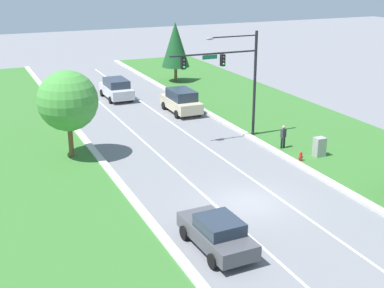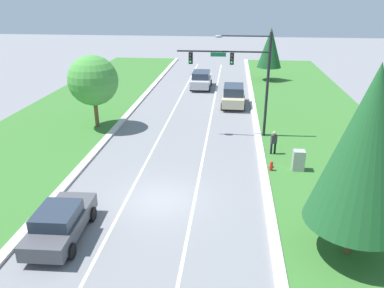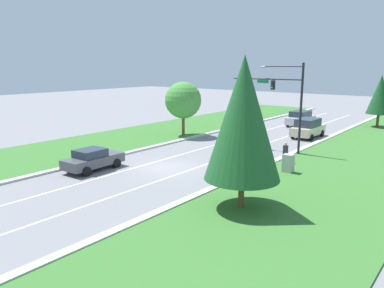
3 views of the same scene
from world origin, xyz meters
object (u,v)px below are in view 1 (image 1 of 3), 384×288
at_px(conifer_near_right_tree, 175,45).
at_px(utility_cabinet, 319,147).
at_px(pedestrian, 283,136).
at_px(oak_near_left_tree, 68,101).
at_px(silver_suv, 116,89).
at_px(traffic_signal_mast, 232,70).
at_px(graphite_sedan, 217,233).
at_px(fire_hydrant, 301,157).
at_px(champagne_suv, 181,101).

bearing_deg(conifer_near_right_tree, utility_cabinet, -90.48).
xyz_separation_m(pedestrian, oak_near_left_tree, (-13.68, 4.14, 2.91)).
bearing_deg(utility_cabinet, conifer_near_right_tree, 89.52).
distance_m(silver_suv, utility_cabinet, 22.30).
relative_size(utility_cabinet, oak_near_left_tree, 0.23).
bearing_deg(conifer_near_right_tree, oak_near_left_tree, -128.47).
bearing_deg(conifer_near_right_tree, silver_suv, -149.46).
bearing_deg(oak_near_left_tree, traffic_signal_mast, -3.41).
distance_m(utility_cabinet, oak_near_left_tree, 16.62).
distance_m(graphite_sedan, oak_near_left_tree, 15.24).
bearing_deg(silver_suv, oak_near_left_tree, -116.76).
distance_m(silver_suv, oak_near_left_tree, 16.40).
bearing_deg(fire_hydrant, champagne_suv, 99.61).
bearing_deg(fire_hydrant, conifer_near_right_tree, 85.92).
xyz_separation_m(pedestrian, fire_hydrant, (-0.34, -2.61, -0.59)).
height_order(champagne_suv, utility_cabinet, champagne_suv).
xyz_separation_m(utility_cabinet, pedestrian, (-1.29, 2.35, 0.26)).
bearing_deg(utility_cabinet, fire_hydrant, -170.88).
height_order(champagne_suv, pedestrian, champagne_suv).
distance_m(silver_suv, conifer_near_right_tree, 9.70).
bearing_deg(champagne_suv, utility_cabinet, -73.35).
distance_m(graphite_sedan, pedestrian, 14.56).
bearing_deg(oak_near_left_tree, champagne_suv, 34.19).
height_order(graphite_sedan, oak_near_left_tree, oak_near_left_tree).
bearing_deg(silver_suv, champagne_suv, -62.29).
height_order(traffic_signal_mast, utility_cabinet, traffic_signal_mast).
distance_m(silver_suv, pedestrian, 19.65).
relative_size(fire_hydrant, oak_near_left_tree, 0.12).
height_order(traffic_signal_mast, conifer_near_right_tree, traffic_signal_mast).
bearing_deg(oak_near_left_tree, graphite_sedan, -76.57).
bearing_deg(champagne_suv, traffic_signal_mast, -86.04).
distance_m(fire_hydrant, conifer_near_right_tree, 26.19).
xyz_separation_m(silver_suv, utility_cabinet, (7.72, -20.92, -0.31)).
bearing_deg(oak_near_left_tree, fire_hydrant, -26.84).
height_order(champagne_suv, conifer_near_right_tree, conifer_near_right_tree).
bearing_deg(oak_near_left_tree, silver_suv, 63.33).
relative_size(graphite_sedan, conifer_near_right_tree, 0.72).
bearing_deg(champagne_suv, fire_hydrant, -79.88).
relative_size(fire_hydrant, conifer_near_right_tree, 0.11).
height_order(graphite_sedan, silver_suv, silver_suv).
xyz_separation_m(utility_cabinet, conifer_near_right_tree, (0.22, 25.60, 3.34)).
xyz_separation_m(champagne_suv, graphite_sedan, (-7.47, -21.96, -0.22)).
height_order(traffic_signal_mast, pedestrian, traffic_signal_mast).
height_order(conifer_near_right_tree, oak_near_left_tree, conifer_near_right_tree).
bearing_deg(pedestrian, graphite_sedan, 29.45).
bearing_deg(pedestrian, oak_near_left_tree, -32.88).
bearing_deg(traffic_signal_mast, utility_cabinet, -58.63).
bearing_deg(traffic_signal_mast, oak_near_left_tree, 176.59).
xyz_separation_m(silver_suv, conifer_near_right_tree, (7.94, 4.68, 3.03)).
relative_size(traffic_signal_mast, silver_suv, 1.55).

